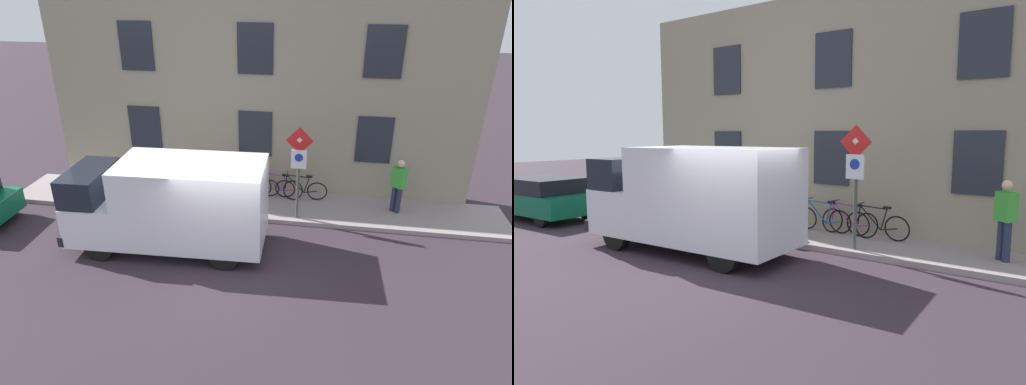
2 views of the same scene
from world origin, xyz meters
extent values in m
plane|color=#322730|center=(0.00, 0.00, 0.00)|extent=(80.00, 80.00, 0.00)
cube|color=gray|center=(3.33, 0.00, 0.07)|extent=(2.08, 15.79, 0.14)
cube|color=gray|center=(4.72, 0.00, 3.34)|extent=(0.70, 13.79, 6.67)
cube|color=#232833|center=(4.35, -3.79, 2.14)|extent=(0.06, 1.10, 1.50)
cube|color=#232833|center=(4.35, 0.00, 2.14)|extent=(0.06, 1.10, 1.50)
cube|color=#232833|center=(4.35, 3.79, 2.14)|extent=(0.06, 1.10, 1.50)
cube|color=#232833|center=(4.35, -3.79, 4.81)|extent=(0.06, 1.10, 1.50)
cube|color=#232833|center=(4.35, 0.00, 4.81)|extent=(0.06, 1.10, 1.50)
cube|color=#232833|center=(4.35, 3.79, 4.81)|extent=(0.06, 1.10, 1.50)
cylinder|color=#474C47|center=(2.54, -1.58, 1.50)|extent=(0.09, 0.09, 2.72)
pyramid|color=silver|center=(2.46, -1.58, 2.61)|extent=(0.04, 0.50, 0.50)
pyramid|color=red|center=(2.46, -1.58, 2.61)|extent=(0.03, 0.56, 0.56)
cube|color=white|center=(2.48, -1.58, 2.06)|extent=(0.04, 0.44, 0.56)
cylinder|color=#1933B2|center=(2.45, -1.58, 2.12)|extent=(0.01, 0.24, 0.24)
cube|color=white|center=(0.62, 1.03, 1.41)|extent=(2.14, 3.87, 2.18)
cube|color=white|center=(0.52, 3.63, 0.87)|extent=(2.05, 1.48, 1.10)
cube|color=black|center=(0.51, 3.84, 1.77)|extent=(1.96, 1.05, 0.84)
cube|color=black|center=(0.49, 4.38, 0.50)|extent=(2.00, 0.24, 0.28)
cylinder|color=black|center=(-0.35, 3.36, 0.38)|extent=(0.25, 0.77, 0.76)
cylinder|color=black|center=(1.40, 3.43, 0.38)|extent=(0.25, 0.77, 0.76)
cylinder|color=black|center=(-0.23, 0.04, 0.38)|extent=(0.25, 0.77, 0.76)
cylinder|color=black|center=(1.53, 0.10, 0.38)|extent=(0.25, 0.77, 0.76)
cylinder|color=black|center=(1.56, 7.54, 0.30)|extent=(0.20, 0.61, 0.60)
torus|color=black|center=(3.83, -1.08, 0.47)|extent=(0.12, 0.66, 0.66)
torus|color=black|center=(3.81, -2.13, 0.47)|extent=(0.12, 0.66, 0.66)
cylinder|color=black|center=(3.82, -1.42, 0.68)|extent=(0.04, 0.60, 0.60)
cylinder|color=black|center=(3.82, -1.49, 0.95)|extent=(0.05, 0.73, 0.07)
cylinder|color=black|center=(3.82, -1.78, 0.66)|extent=(0.04, 0.19, 0.55)
cylinder|color=black|center=(3.81, -1.92, 0.43)|extent=(0.04, 0.43, 0.12)
cylinder|color=black|center=(3.83, -1.11, 0.72)|extent=(0.04, 0.09, 0.50)
cube|color=black|center=(3.81, -1.86, 0.97)|extent=(0.08, 0.20, 0.06)
cylinder|color=#262626|center=(3.82, -1.13, 1.02)|extent=(0.46, 0.04, 0.03)
torus|color=black|center=(3.88, -0.30, 0.47)|extent=(0.23, 0.67, 0.66)
torus|color=black|center=(3.76, -1.35, 0.47)|extent=(0.23, 0.67, 0.66)
cylinder|color=#912992|center=(3.84, -0.64, 0.68)|extent=(0.10, 0.60, 0.60)
cylinder|color=#912992|center=(3.83, -0.71, 0.95)|extent=(0.11, 0.73, 0.07)
cylinder|color=#912992|center=(3.80, -1.00, 0.66)|extent=(0.06, 0.19, 0.55)
cylinder|color=#912992|center=(3.78, -1.14, 0.43)|extent=(0.08, 0.43, 0.12)
cylinder|color=#912992|center=(3.87, -0.33, 0.72)|extent=(0.05, 0.09, 0.50)
cube|color=black|center=(3.79, -1.07, 0.97)|extent=(0.10, 0.21, 0.06)
cylinder|color=#262626|center=(3.87, -0.35, 1.02)|extent=(0.46, 0.08, 0.03)
torus|color=black|center=(3.83, 0.48, 0.47)|extent=(0.15, 0.66, 0.66)
torus|color=black|center=(3.81, -0.57, 0.47)|extent=(0.15, 0.66, 0.66)
cylinder|color=#1E54A8|center=(3.82, 0.14, 0.68)|extent=(0.05, 0.60, 0.60)
cylinder|color=#1E54A8|center=(3.82, 0.07, 0.95)|extent=(0.05, 0.73, 0.07)
cylinder|color=#1E54A8|center=(3.82, -0.22, 0.66)|extent=(0.04, 0.19, 0.55)
cylinder|color=#1E54A8|center=(3.81, -0.36, 0.43)|extent=(0.04, 0.43, 0.12)
cylinder|color=#1E54A8|center=(3.83, 0.46, 0.72)|extent=(0.04, 0.09, 0.50)
cube|color=black|center=(3.81, -0.29, 0.97)|extent=(0.08, 0.20, 0.06)
cylinder|color=#262626|center=(3.83, 0.43, 1.02)|extent=(0.46, 0.04, 0.03)
cylinder|color=#262B47|center=(3.51, -4.50, 0.56)|extent=(0.16, 0.16, 0.85)
cylinder|color=#262B47|center=(3.39, -4.63, 0.56)|extent=(0.16, 0.16, 0.85)
cube|color=green|center=(3.45, -4.57, 1.30)|extent=(0.46, 0.47, 0.62)
sphere|color=beige|center=(3.45, -4.57, 1.75)|extent=(0.22, 0.22, 0.22)
cylinder|color=#2D5133|center=(2.64, 0.88, 0.59)|extent=(0.44, 0.44, 0.90)
camera|label=1|loc=(-9.46, -2.35, 6.74)|focal=31.39mm
camera|label=2|loc=(-7.11, -6.01, 2.82)|focal=32.20mm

